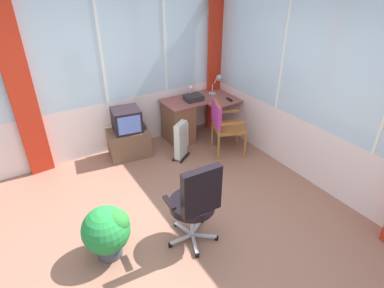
% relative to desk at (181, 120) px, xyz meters
% --- Properties ---
extents(ground, '(5.18, 5.64, 0.06)m').
position_rel_desk_xyz_m(ground, '(-1.14, -2.00, -0.42)').
color(ground, '#92614F').
extents(north_window_panel, '(4.18, 0.07, 2.65)m').
position_rel_desk_xyz_m(north_window_panel, '(-1.14, 0.35, 0.93)').
color(north_window_panel, silver).
rests_on(north_window_panel, ground).
extents(east_window_panel, '(0.07, 4.64, 2.65)m').
position_rel_desk_xyz_m(east_window_panel, '(0.98, -2.00, 0.93)').
color(east_window_panel, silver).
rests_on(east_window_panel, ground).
extents(curtain_north_left, '(0.33, 0.10, 2.55)m').
position_rel_desk_xyz_m(curtain_north_left, '(-2.29, 0.27, 0.89)').
color(curtain_north_left, red).
rests_on(curtain_north_left, ground).
extents(curtain_corner, '(0.33, 0.10, 2.55)m').
position_rel_desk_xyz_m(curtain_corner, '(0.85, 0.22, 0.89)').
color(curtain_corner, red).
rests_on(curtain_corner, ground).
extents(desk, '(1.22, 0.81, 0.72)m').
position_rel_desk_xyz_m(desk, '(0.00, 0.00, 0.00)').
color(desk, '#904A44').
rests_on(desk, ground).
extents(desk_lamp, '(0.24, 0.21, 0.35)m').
position_rel_desk_xyz_m(desk_lamp, '(0.74, -0.02, 0.56)').
color(desk_lamp, '#B2B7BC').
rests_on(desk_lamp, desk).
extents(tv_remote, '(0.06, 0.15, 0.02)m').
position_rel_desk_xyz_m(tv_remote, '(0.74, -0.36, 0.34)').
color(tv_remote, black).
rests_on(tv_remote, desk).
extents(spray_bottle, '(0.06, 0.06, 0.22)m').
position_rel_desk_xyz_m(spray_bottle, '(0.28, 0.14, 0.44)').
color(spray_bottle, '#DA94B9').
rests_on(spray_bottle, desk).
extents(paper_tray, '(0.31, 0.25, 0.09)m').
position_rel_desk_xyz_m(paper_tray, '(0.22, -0.04, 0.38)').
color(paper_tray, '#282625').
rests_on(paper_tray, desk).
extents(wooden_armchair, '(0.63, 0.63, 0.89)m').
position_rel_desk_xyz_m(wooden_armchair, '(0.34, -0.71, 0.18)').
color(wooden_armchair, '#9C5F2B').
rests_on(wooden_armchair, ground).
extents(office_chair, '(0.60, 0.58, 1.06)m').
position_rel_desk_xyz_m(office_chair, '(-1.07, -2.16, 0.22)').
color(office_chair, '#B7B7BF').
rests_on(office_chair, ground).
extents(tv_on_stand, '(0.70, 0.53, 0.82)m').
position_rel_desk_xyz_m(tv_on_stand, '(-0.98, -0.00, -0.02)').
color(tv_on_stand, brown).
rests_on(tv_on_stand, ground).
extents(space_heater, '(0.36, 0.31, 0.62)m').
position_rel_desk_xyz_m(space_heater, '(-0.29, -0.51, -0.07)').
color(space_heater, silver).
rests_on(space_heater, ground).
extents(potted_plant, '(0.50, 0.50, 0.61)m').
position_rel_desk_xyz_m(potted_plant, '(-1.94, -1.82, -0.04)').
color(potted_plant, '#424950').
rests_on(potted_plant, ground).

